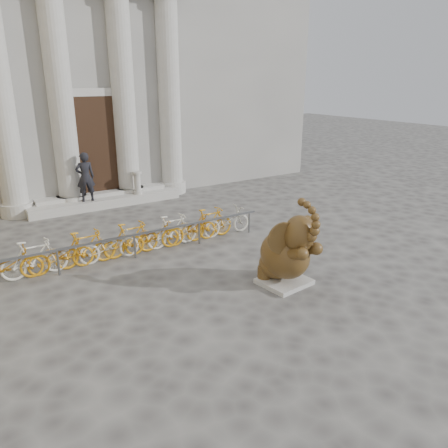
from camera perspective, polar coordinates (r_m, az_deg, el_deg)
ground at (r=10.24m, az=1.96°, el=-9.89°), size 80.00×80.00×0.00m
classical_building at (r=22.92m, az=-21.18°, el=20.20°), size 22.00×10.70×12.00m
entrance_steps at (r=18.16m, az=-15.22°, el=2.94°), size 6.00×1.20×0.36m
elephant_statue at (r=10.73m, az=8.19°, el=-3.79°), size 1.52×1.75×2.29m
bike_rack at (r=12.75m, az=-12.03°, el=-1.92°), size 8.37×0.53×1.00m
pedestrian at (r=17.42m, az=-17.66°, el=5.87°), size 0.73×0.52×1.88m
balustrade_post at (r=18.15m, az=-11.23°, el=5.20°), size 0.37×0.37×0.92m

